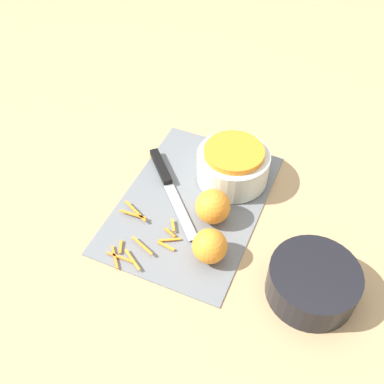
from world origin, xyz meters
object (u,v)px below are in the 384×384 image
Objects in this scene: bowl_speckled at (233,165)px; orange_right at (213,207)px; orange_left at (210,246)px; knife at (165,176)px; bowl_dark at (313,282)px.

bowl_speckled is 0.13m from orange_right.
bowl_speckled reaches higher than orange_right.
bowl_speckled is 2.34× the size of orange_left.
bowl_speckled is at bearing 70.24° from knife.
orange_left is 0.94× the size of orange_right.
knife is 0.24m from orange_left.
knife is 3.10× the size of orange_left.
orange_right reaches higher than bowl_dark.
knife is 0.16m from orange_right.
bowl_dark is 0.20m from orange_left.
orange_left is 0.10m from orange_right.
orange_right is at bearing -161.82° from orange_left.
orange_right reaches higher than knife.
bowl_speckled is 2.20× the size of orange_right.
orange_right is (0.13, 0.00, -0.01)m from bowl_speckled.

